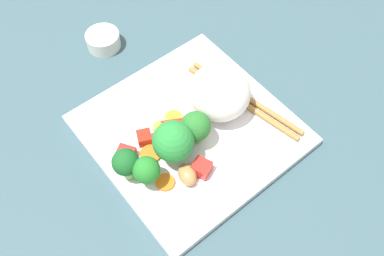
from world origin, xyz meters
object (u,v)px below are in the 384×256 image
at_px(chopstick_pair, 244,100).
at_px(sauce_cup, 104,40).
at_px(broccoli_floret_2, 146,170).
at_px(square_plate, 190,130).
at_px(carrot_slice_1, 151,155).
at_px(rice_mound, 220,93).

distance_m(chopstick_pair, sauce_cup, 0.27).
distance_m(broccoli_floret_2, sauce_cup, 0.29).
relative_size(square_plate, carrot_slice_1, 9.33).
bearing_deg(broccoli_floret_2, carrot_slice_1, -41.64).
height_order(rice_mound, sauce_cup, rice_mound).
bearing_deg(chopstick_pair, sauce_cup, 10.51).
height_order(square_plate, chopstick_pair, chopstick_pair).
relative_size(rice_mound, sauce_cup, 1.59).
distance_m(carrot_slice_1, chopstick_pair, 0.17).
xyz_separation_m(rice_mound, chopstick_pair, (-0.01, -0.04, -0.03)).
bearing_deg(sauce_cup, chopstick_pair, -159.72).
xyz_separation_m(square_plate, rice_mound, (-0.00, -0.06, 0.05)).
relative_size(square_plate, broccoli_floret_2, 5.13).
height_order(broccoli_floret_2, carrot_slice_1, broccoli_floret_2).
bearing_deg(broccoli_floret_2, sauce_cup, -21.11).
xyz_separation_m(rice_mound, sauce_cup, (0.23, 0.05, -0.04)).
bearing_deg(sauce_cup, rice_mound, -167.11).
bearing_deg(carrot_slice_1, sauce_cup, -17.89).
bearing_deg(carrot_slice_1, chopstick_pair, -94.86).
height_order(broccoli_floret_2, chopstick_pair, broccoli_floret_2).
distance_m(square_plate, broccoli_floret_2, 0.11).
height_order(square_plate, carrot_slice_1, carrot_slice_1).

